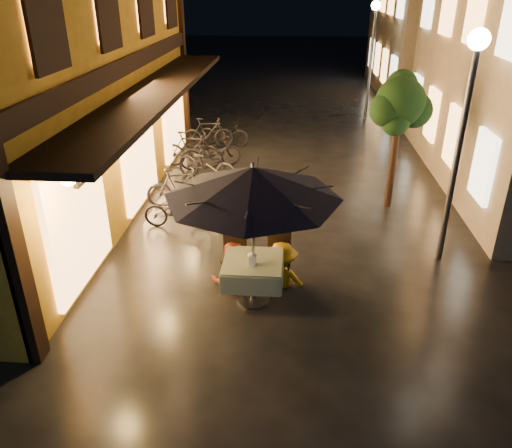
# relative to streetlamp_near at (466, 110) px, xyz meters

# --- Properties ---
(ground) EXTENTS (90.00, 90.00, 0.00)m
(ground) POSITION_rel_streetlamp_near_xyz_m (-3.00, -2.00, -2.92)
(ground) COLOR black
(ground) RESTS_ON ground
(west_building) EXTENTS (5.90, 11.40, 7.40)m
(west_building) POSITION_rel_streetlamp_near_xyz_m (-8.72, 2.00, 0.79)
(west_building) COLOR #C08A1A
(west_building) RESTS_ON ground
(east_building_far) EXTENTS (7.30, 10.30, 7.30)m
(east_building_far) POSITION_rel_streetlamp_near_xyz_m (4.49, 16.00, 0.74)
(east_building_far) COLOR #BDAF90
(east_building_far) RESTS_ON ground
(street_tree) EXTENTS (1.43, 1.20, 3.15)m
(street_tree) POSITION_rel_streetlamp_near_xyz_m (-0.59, 2.51, -0.50)
(street_tree) COLOR black
(street_tree) RESTS_ON ground
(streetlamp_near) EXTENTS (0.36, 0.36, 4.23)m
(streetlamp_near) POSITION_rel_streetlamp_near_xyz_m (0.00, 0.00, 0.00)
(streetlamp_near) COLOR #59595E
(streetlamp_near) RESTS_ON ground
(streetlamp_far) EXTENTS (0.36, 0.36, 4.23)m
(streetlamp_far) POSITION_rel_streetlamp_near_xyz_m (0.00, 12.00, 0.00)
(streetlamp_far) COLOR #59595E
(streetlamp_far) RESTS_ON ground
(cafe_table) EXTENTS (0.99, 0.99, 0.78)m
(cafe_table) POSITION_rel_streetlamp_near_xyz_m (-3.50, -1.69, -2.33)
(cafe_table) COLOR #59595E
(cafe_table) RESTS_ON ground
(patio_umbrella) EXTENTS (2.78, 2.78, 2.46)m
(patio_umbrella) POSITION_rel_streetlamp_near_xyz_m (-3.50, -1.69, -0.77)
(patio_umbrella) COLOR #59595E
(patio_umbrella) RESTS_ON ground
(cafe_chair_left) EXTENTS (0.42, 0.42, 0.97)m
(cafe_chair_left) POSITION_rel_streetlamp_near_xyz_m (-3.90, -0.96, -2.38)
(cafe_chair_left) COLOR black
(cafe_chair_left) RESTS_ON ground
(cafe_chair_right) EXTENTS (0.42, 0.42, 0.97)m
(cafe_chair_right) POSITION_rel_streetlamp_near_xyz_m (-3.10, -0.96, -2.38)
(cafe_chair_right) COLOR black
(cafe_chair_right) RESTS_ON ground
(table_lantern) EXTENTS (0.16, 0.16, 0.25)m
(table_lantern) POSITION_rel_streetlamp_near_xyz_m (-3.50, -1.84, -2.00)
(table_lantern) COLOR white
(table_lantern) RESTS_ON cafe_table
(person_orange) EXTENTS (0.78, 0.62, 1.55)m
(person_orange) POSITION_rel_streetlamp_near_xyz_m (-3.94, -1.16, -2.14)
(person_orange) COLOR #BF401A
(person_orange) RESTS_ON ground
(person_yellow) EXTENTS (1.04, 0.65, 1.55)m
(person_yellow) POSITION_rel_streetlamp_near_xyz_m (-3.05, -1.13, -2.14)
(person_yellow) COLOR #EBA10A
(person_yellow) RESTS_ON ground
(bicycle_0) EXTENTS (1.51, 0.53, 0.79)m
(bicycle_0) POSITION_rel_streetlamp_near_xyz_m (-5.37, 0.97, -2.52)
(bicycle_0) COLOR black
(bicycle_0) RESTS_ON ground
(bicycle_1) EXTENTS (1.62, 0.88, 0.94)m
(bicycle_1) POSITION_rel_streetlamp_near_xyz_m (-5.60, 2.17, -2.45)
(bicycle_1) COLOR black
(bicycle_1) RESTS_ON ground
(bicycle_2) EXTENTS (1.94, 1.31, 0.97)m
(bicycle_2) POSITION_rel_streetlamp_near_xyz_m (-5.20, 3.83, -2.43)
(bicycle_2) COLOR black
(bicycle_2) RESTS_ON ground
(bicycle_3) EXTENTS (1.78, 0.62, 1.05)m
(bicycle_3) POSITION_rel_streetlamp_near_xyz_m (-5.83, 4.88, -2.39)
(bicycle_3) COLOR black
(bicycle_3) RESTS_ON ground
(bicycle_4) EXTENTS (1.91, 1.32, 0.95)m
(bicycle_4) POSITION_rel_streetlamp_near_xyz_m (-5.28, 4.89, -2.44)
(bicycle_4) COLOR black
(bicycle_4) RESTS_ON ground
(bicycle_5) EXTENTS (1.70, 0.72, 0.99)m
(bicycle_5) POSITION_rel_streetlamp_near_xyz_m (-5.66, 6.74, -2.42)
(bicycle_5) COLOR black
(bicycle_5) RESTS_ON ground
(bicycle_6) EXTENTS (1.74, 0.85, 0.88)m
(bicycle_6) POSITION_rel_streetlamp_near_xyz_m (-5.19, 7.06, -2.48)
(bicycle_6) COLOR black
(bicycle_6) RESTS_ON ground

